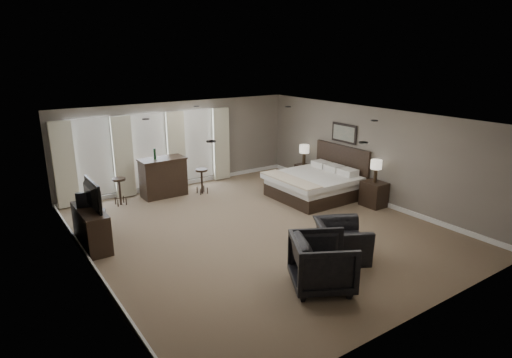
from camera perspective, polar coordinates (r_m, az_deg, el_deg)
room at (r=9.69m, az=0.36°, el=0.39°), size 7.60×8.60×2.64m
window_bay at (r=12.83m, az=-13.93°, el=3.46°), size 5.25×0.20×2.30m
bed at (r=12.16m, az=7.66°, el=0.64°), size 2.19×2.09×1.39m
nightstand_near at (r=11.93m, az=15.44°, el=-1.95°), size 0.50×0.62×0.67m
nightstand_far at (r=13.89m, az=6.35°, el=0.85°), size 0.40×0.48×0.53m
lamp_near at (r=11.75m, az=15.67°, el=1.02°), size 0.30×0.30×0.61m
lamp_far at (r=13.75m, az=6.43°, el=3.21°), size 0.32×0.32×0.65m
wall_art at (r=12.69m, az=11.63°, el=6.00°), size 0.04×0.96×0.56m
dresser at (r=9.78m, az=-21.10°, el=-6.08°), size 0.47×1.45×0.84m
tv at (r=9.61m, az=-21.39°, el=-3.38°), size 0.61×1.06×0.14m
armchair_near at (r=8.80m, az=11.35°, el=-7.30°), size 1.16×1.31×0.97m
armchair_far at (r=7.63m, az=8.87°, el=-10.67°), size 1.33×1.36×1.05m
bar_counter at (r=12.54m, az=-12.27°, el=0.26°), size 1.29×0.67×1.12m
bar_stool_left at (r=12.15m, az=-17.69°, el=-1.60°), size 0.43×0.43×0.75m
bar_stool_right at (r=12.61m, az=-7.22°, el=-0.31°), size 0.40×0.40×0.75m
desk_chair at (r=10.09m, az=-21.04°, el=-4.37°), size 0.75×0.75×1.17m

